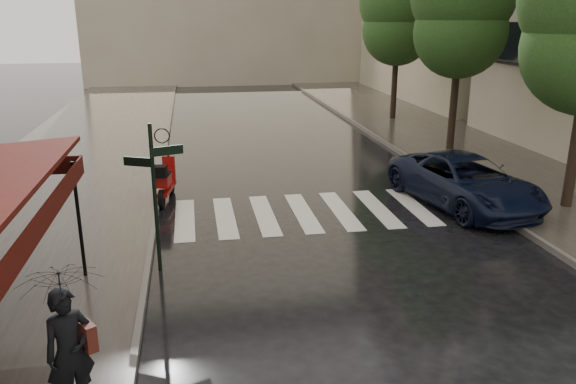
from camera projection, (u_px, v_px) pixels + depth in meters
name	position (u px, v px, depth m)	size (l,w,h in m)	color
ground	(228.00, 343.00, 9.13)	(120.00, 120.00, 0.00)	black
sidewalk_near	(75.00, 166.00, 19.65)	(6.00, 60.00, 0.12)	#38332D
sidewalk_far	(467.00, 149.00, 22.06)	(5.50, 60.00, 0.12)	#38332D
curb_near	(164.00, 162.00, 20.15)	(0.12, 60.00, 0.16)	#595651
curb_far	(400.00, 152.00, 21.60)	(0.12, 60.00, 0.16)	#595651
crosswalk	(322.00, 211.00, 15.25)	(7.85, 3.20, 0.01)	silver
signpost	(154.00, 186.00, 11.20)	(1.17, 0.29, 3.10)	black
tree_mid	(463.00, 1.00, 20.28)	(3.80, 3.80, 8.34)	black
tree_far	(399.00, 8.00, 26.93)	(3.80, 3.80, 8.16)	black
pedestrian_with_umbrella	(62.00, 296.00, 6.92)	(1.43, 1.44, 2.50)	black
scooter	(165.00, 182.00, 15.92)	(0.67, 1.90, 1.26)	black
parked_car	(465.00, 181.00, 15.57)	(2.31, 5.01, 1.39)	black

